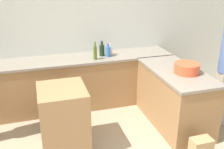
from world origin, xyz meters
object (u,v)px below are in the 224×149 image
Objects in this scene: mixing_bowl at (187,68)px; water_bottle_blue at (108,51)px; wine_bottle_dark at (102,50)px; vinegar_bottle_clear at (110,50)px; olive_oil_bottle at (95,53)px; island_table at (64,120)px.

water_bottle_blue is (-0.87, 1.09, 0.02)m from mixing_bowl.
wine_bottle_dark is at bearing 129.46° from mixing_bowl.
vinegar_bottle_clear is (0.15, 0.01, -0.02)m from wine_bottle_dark.
olive_oil_bottle reaches higher than wine_bottle_dark.
olive_oil_bottle is at bearing -158.79° from water_bottle_blue.
olive_oil_bottle is at bearing 56.61° from island_table.
vinegar_bottle_clear is at bearing 50.64° from island_table.
water_bottle_blue is at bearing -128.17° from vinegar_bottle_clear.
wine_bottle_dark is 0.23m from olive_oil_bottle.
wine_bottle_dark reaches higher than vinegar_bottle_clear.
water_bottle_blue is 0.11m from vinegar_bottle_clear.
mixing_bowl reaches higher than island_table.
wine_bottle_dark is 0.11m from water_bottle_blue.
mixing_bowl is at bearing -41.61° from olive_oil_bottle.
mixing_bowl is 1.39m from water_bottle_blue.
wine_bottle_dark is 1.12× the size of water_bottle_blue.
wine_bottle_dark is (0.84, 1.20, 0.55)m from island_table.
wine_bottle_dark is at bearing 55.01° from island_table.
vinegar_bottle_clear is at bearing 29.74° from olive_oil_bottle.
vinegar_bottle_clear is (0.06, 0.08, -0.01)m from water_bottle_blue.
vinegar_bottle_clear is at bearing 124.49° from mixing_bowl.
water_bottle_blue is 1.14× the size of vinegar_bottle_clear.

